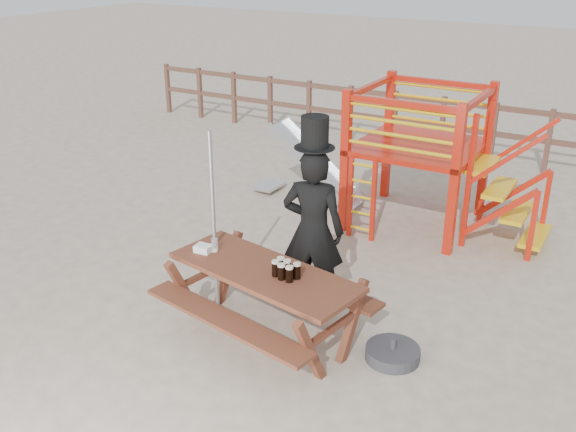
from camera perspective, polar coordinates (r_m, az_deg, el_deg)
The scene contains 10 objects.
ground at distance 7.22m, azimuth -0.69°, elevation -10.10°, with size 60.00×60.00×0.00m, color #C3AF97.
back_fence at distance 12.96m, azimuth 15.69°, elevation 7.94°, with size 15.09×0.09×1.20m.
playground_fort at distance 9.68m, azimuth 11.02°, elevation 5.40°, with size 4.71×1.84×2.10m.
picnic_table at distance 6.86m, azimuth -2.11°, elevation -7.01°, with size 2.33×1.80×0.82m.
man_with_hat at distance 7.19m, azimuth 2.26°, elevation -0.95°, with size 0.80×0.62×2.30m.
metal_pole at distance 7.19m, azimuth -6.62°, elevation -0.70°, with size 0.05×0.05×2.14m, color #B2B2B7.
parasol_base at distance 6.83m, azimuth 9.27°, elevation -11.96°, with size 0.57×0.57×0.24m.
paper_bag at distance 7.12m, azimuth -7.54°, elevation -2.88°, with size 0.18×0.14×0.08m, color white.
stout_pints at distance 6.53m, azimuth -0.25°, elevation -4.78°, with size 0.29×0.20×0.17m.
empty_glasses at distance 7.11m, azimuth -6.54°, elevation -2.62°, with size 0.08×0.08×0.15m.
Camera 1 is at (3.14, -5.15, 3.97)m, focal length 40.00 mm.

